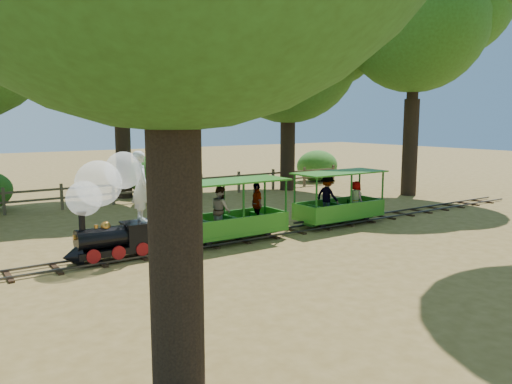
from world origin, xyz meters
TOP-DOWN VIEW (x-y plane):
  - ground at (0.00, 0.00)m, footprint 90.00×90.00m
  - track at (0.00, 0.00)m, footprint 22.00×1.00m
  - locomotive at (-5.66, 0.07)m, footprint 2.34×1.10m
  - carriage_front at (-2.18, -0.02)m, footprint 3.17×1.30m
  - carriage_rear at (1.79, 0.03)m, footprint 3.17×1.30m
  - oak_ne at (5.47, 7.59)m, footprint 8.43×7.42m
  - oak_e at (8.97, 3.09)m, footprint 7.87×6.92m
  - fence at (0.00, 8.00)m, footprint 18.10×0.10m
  - shrub_mid_w at (-0.60, 9.30)m, footprint 2.69×2.07m
  - shrub_mid_e at (-0.12, 9.30)m, footprint 2.19×1.68m
  - shrub_east at (9.00, 9.30)m, footprint 2.49×1.92m

SIDE VIEW (x-z plane):
  - ground at x=0.00m, z-range 0.00..0.00m
  - track at x=0.00m, z-range 0.02..0.12m
  - fence at x=0.00m, z-range 0.08..1.08m
  - shrub_mid_e at x=-0.12m, z-range 0.00..1.51m
  - carriage_rear at x=1.79m, z-range -0.05..1.60m
  - carriage_front at x=-2.18m, z-range -0.04..1.61m
  - shrub_east at x=9.00m, z-range 0.00..1.73m
  - shrub_mid_w at x=-0.60m, z-range 0.00..1.86m
  - locomotive at x=-5.66m, z-range 0.19..2.90m
  - oak_ne at x=5.47m, z-range 1.97..11.95m
  - oak_e at x=8.97m, z-range 2.61..13.50m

